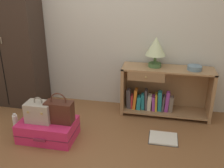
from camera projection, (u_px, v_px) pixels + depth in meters
ground_plane at (74, 163)px, 2.61m from camera, size 9.00×9.00×0.00m
back_wall at (105, 15)px, 3.48m from camera, size 6.40×0.10×2.60m
wardrobe at (8, 37)px, 3.58m from camera, size 0.91×0.47×2.00m
bookshelf at (162, 92)px, 3.48m from camera, size 1.19×0.37×0.68m
table_lamp at (156, 48)px, 3.28m from camera, size 0.26×0.26×0.40m
bowl at (195, 68)px, 3.23m from camera, size 0.18×0.18×0.06m
suitcase_large at (48, 129)px, 2.99m from camera, size 0.65×0.45×0.23m
train_case at (39, 112)px, 2.91m from camera, size 0.30×0.21×0.30m
handbag at (59, 112)px, 2.89m from camera, size 0.31×0.15×0.36m
bottle at (15, 122)px, 3.16m from camera, size 0.06×0.06×0.22m
open_book_on_floor at (163, 138)px, 3.01m from camera, size 0.34×0.29×0.02m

